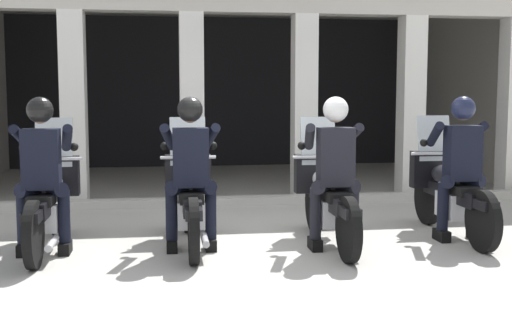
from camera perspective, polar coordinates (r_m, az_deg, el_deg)
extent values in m
plane|color=#A8A59E|center=(9.83, -2.21, -3.82)|extent=(80.00, 80.00, 0.00)
cube|color=black|center=(14.21, -3.07, 5.67)|extent=(9.50, 0.24, 3.22)
cube|color=#BCB7AD|center=(13.19, 18.54, 5.37)|extent=(0.30, 5.12, 3.22)
cube|color=silver|center=(9.68, -15.83, 4.09)|extent=(0.35, 0.36, 2.78)
cube|color=silver|center=(9.60, -5.71, 4.27)|extent=(0.35, 0.36, 2.78)
cube|color=silver|center=(9.82, 4.27, 4.31)|extent=(0.35, 0.36, 2.78)
cube|color=silver|center=(10.32, 13.55, 4.24)|extent=(0.35, 0.36, 2.78)
cube|color=#B7B5AD|center=(9.31, -0.25, -3.98)|extent=(9.10, 0.24, 0.12)
cylinder|color=black|center=(7.67, -17.14, -4.39)|extent=(0.09, 0.64, 0.64)
cylinder|color=black|center=(6.32, -19.12, -6.61)|extent=(0.09, 0.64, 0.64)
cube|color=black|center=(7.64, -17.18, -2.85)|extent=(0.14, 0.44, 0.08)
cube|color=silver|center=(6.94, -18.11, -5.07)|extent=(0.28, 0.44, 0.28)
cube|color=black|center=(6.96, -18.08, -3.94)|extent=(0.18, 1.24, 0.16)
ellipsoid|color=#B2B2B7|center=(7.15, -17.82, -2.22)|extent=(0.26, 0.48, 0.22)
cube|color=black|center=(6.78, -18.36, -3.61)|extent=(0.24, 0.52, 0.10)
cube|color=black|center=(6.35, -19.07, -4.94)|extent=(0.16, 0.48, 0.10)
cylinder|color=silver|center=(7.58, -17.26, -2.68)|extent=(0.05, 0.24, 0.53)
cube|color=black|center=(7.50, -17.37, -1.69)|extent=(0.52, 0.16, 0.44)
sphere|color=silver|center=(7.60, -17.25, -1.44)|extent=(0.18, 0.18, 0.18)
cube|color=silver|center=(7.44, -17.48, 1.16)|extent=(0.40, 0.14, 0.54)
cylinder|color=silver|center=(7.38, -17.54, -0.25)|extent=(0.62, 0.04, 0.04)
cylinder|color=silver|center=(6.62, -17.55, -7.28)|extent=(0.07, 0.55, 0.07)
cube|color=black|center=(6.71, -18.49, -0.26)|extent=(0.36, 0.22, 0.60)
cube|color=#591414|center=(6.82, -18.32, 0.01)|extent=(0.05, 0.02, 0.32)
sphere|color=tan|center=(6.70, -18.59, 3.63)|extent=(0.21, 0.21, 0.21)
sphere|color=black|center=(6.69, -18.60, 3.89)|extent=(0.26, 0.26, 0.26)
cylinder|color=black|center=(6.74, -17.21, -2.85)|extent=(0.26, 0.29, 0.17)
cylinder|color=black|center=(6.78, -16.63, -5.15)|extent=(0.12, 0.12, 0.53)
cube|color=black|center=(6.85, -16.54, -7.80)|extent=(0.11, 0.26, 0.12)
cylinder|color=black|center=(6.79, -19.54, -2.86)|extent=(0.26, 0.29, 0.17)
cylinder|color=black|center=(6.85, -19.96, -5.14)|extent=(0.12, 0.12, 0.53)
cube|color=black|center=(6.92, -19.85, -7.77)|extent=(0.11, 0.26, 0.12)
cylinder|color=black|center=(6.88, -16.40, 1.54)|extent=(0.19, 0.48, 0.31)
sphere|color=black|center=(7.09, -15.82, 0.78)|extent=(0.09, 0.09, 0.09)
cylinder|color=black|center=(6.96, -19.99, 1.47)|extent=(0.19, 0.48, 0.31)
sphere|color=black|center=(7.18, -19.93, 0.71)|extent=(0.09, 0.09, 0.09)
cylinder|color=black|center=(7.54, -6.04, -4.34)|extent=(0.09, 0.64, 0.64)
cylinder|color=black|center=(6.16, -5.56, -6.63)|extent=(0.09, 0.64, 0.64)
cube|color=black|center=(7.50, -6.06, -2.78)|extent=(0.14, 0.44, 0.08)
cube|color=silver|center=(6.79, -5.81, -5.04)|extent=(0.28, 0.44, 0.28)
cube|color=black|center=(6.82, -5.84, -3.88)|extent=(0.18, 1.24, 0.16)
ellipsoid|color=black|center=(7.01, -5.93, -2.13)|extent=(0.26, 0.48, 0.22)
cube|color=black|center=(6.63, -5.78, -3.55)|extent=(0.24, 0.52, 0.10)
cube|color=black|center=(6.19, -5.60, -4.91)|extent=(0.16, 0.48, 0.10)
cylinder|color=silver|center=(7.44, -6.05, -2.60)|extent=(0.05, 0.24, 0.53)
cube|color=black|center=(7.36, -6.04, -1.59)|extent=(0.52, 0.16, 0.44)
sphere|color=silver|center=(7.46, -6.07, -1.34)|extent=(0.18, 0.18, 0.18)
cube|color=silver|center=(7.30, -6.07, 1.31)|extent=(0.40, 0.14, 0.54)
cylinder|color=silver|center=(7.24, -6.03, -0.12)|extent=(0.62, 0.04, 0.04)
cylinder|color=silver|center=(6.49, -4.60, -7.28)|extent=(0.07, 0.55, 0.07)
cube|color=black|center=(6.55, -5.81, -0.13)|extent=(0.36, 0.22, 0.60)
cube|color=black|center=(6.67, -5.86, 0.15)|extent=(0.05, 0.02, 0.32)
sphere|color=#936B51|center=(6.54, -5.86, 3.86)|extent=(0.21, 0.21, 0.21)
sphere|color=black|center=(6.54, -5.86, 4.12)|extent=(0.26, 0.26, 0.26)
cylinder|color=black|center=(6.62, -4.58, -2.76)|extent=(0.26, 0.29, 0.17)
cylinder|color=black|center=(6.67, -4.05, -5.09)|extent=(0.12, 0.12, 0.53)
cube|color=black|center=(6.75, -4.03, -7.78)|extent=(0.11, 0.26, 0.12)
cylinder|color=black|center=(6.61, -7.01, -2.80)|extent=(0.26, 0.29, 0.17)
cylinder|color=black|center=(6.66, -7.50, -5.15)|extent=(0.12, 0.12, 0.53)
cube|color=black|center=(6.73, -7.46, -7.85)|extent=(0.11, 0.26, 0.12)
cylinder|color=black|center=(6.78, -4.05, 1.70)|extent=(0.19, 0.48, 0.31)
sphere|color=black|center=(7.00, -3.84, 0.93)|extent=(0.09, 0.09, 0.09)
cylinder|color=black|center=(6.76, -7.77, 1.65)|extent=(0.19, 0.48, 0.31)
sphere|color=black|center=(6.98, -8.10, 0.87)|extent=(0.09, 0.09, 0.09)
cylinder|color=black|center=(7.58, 5.22, -4.27)|extent=(0.09, 0.64, 0.64)
cylinder|color=black|center=(6.25, 8.19, -6.48)|extent=(0.09, 0.64, 0.64)
cube|color=black|center=(7.55, 5.23, -2.72)|extent=(0.14, 0.44, 0.08)
cube|color=silver|center=(6.86, 6.67, -4.94)|extent=(0.28, 0.44, 0.28)
cube|color=black|center=(6.88, 6.58, -3.80)|extent=(0.18, 1.24, 0.16)
ellipsoid|color=#B2B2B7|center=(7.06, 6.14, -2.07)|extent=(0.26, 0.48, 0.22)
cube|color=black|center=(6.70, 6.98, -3.46)|extent=(0.24, 0.52, 0.10)
cube|color=black|center=(6.27, 8.06, -4.79)|extent=(0.16, 0.48, 0.10)
cylinder|color=silver|center=(7.48, 5.34, -2.54)|extent=(0.05, 0.24, 0.53)
cube|color=black|center=(7.41, 5.46, -1.54)|extent=(0.52, 0.16, 0.44)
sphere|color=silver|center=(7.50, 5.28, -1.29)|extent=(0.18, 0.18, 0.18)
cube|color=silver|center=(7.35, 5.52, 1.34)|extent=(0.40, 0.14, 0.54)
cylinder|color=silver|center=(7.29, 5.66, -0.08)|extent=(0.62, 0.04, 0.04)
cylinder|color=silver|center=(6.60, 8.45, -7.11)|extent=(0.07, 0.55, 0.07)
cube|color=black|center=(6.63, 7.06, -0.08)|extent=(0.36, 0.22, 0.60)
cube|color=black|center=(6.74, 6.80, 0.20)|extent=(0.05, 0.02, 0.32)
sphere|color=tan|center=(6.61, 7.07, 3.87)|extent=(0.21, 0.21, 0.21)
sphere|color=silver|center=(6.61, 7.07, 4.13)|extent=(0.26, 0.26, 0.26)
cylinder|color=black|center=(6.72, 8.14, -2.67)|extent=(0.26, 0.29, 0.17)
cylinder|color=black|center=(6.78, 8.59, -4.95)|extent=(0.12, 0.12, 0.53)
cube|color=black|center=(6.86, 8.53, -7.60)|extent=(0.11, 0.26, 0.12)
cylinder|color=black|center=(6.65, 5.82, -2.73)|extent=(0.26, 0.29, 0.17)
cylinder|color=black|center=(6.68, 5.29, -5.08)|extent=(0.12, 0.12, 0.53)
cube|color=black|center=(6.76, 5.25, -7.77)|extent=(0.11, 0.26, 0.12)
cylinder|color=black|center=(6.89, 8.35, 1.72)|extent=(0.19, 0.48, 0.31)
sphere|color=black|center=(7.11, 8.17, 0.96)|extent=(0.09, 0.09, 0.09)
cylinder|color=black|center=(6.78, 4.78, 1.69)|extent=(0.19, 0.48, 0.31)
sphere|color=black|center=(6.98, 4.07, 0.91)|extent=(0.09, 0.09, 0.09)
cylinder|color=black|center=(8.22, 14.95, -3.66)|extent=(0.09, 0.64, 0.64)
cylinder|color=black|center=(6.98, 19.47, -5.47)|extent=(0.09, 0.64, 0.64)
cube|color=black|center=(8.19, 14.99, -2.22)|extent=(0.14, 0.44, 0.08)
cube|color=silver|center=(7.54, 17.19, -4.18)|extent=(0.28, 0.44, 0.28)
cube|color=black|center=(7.56, 17.06, -3.15)|extent=(0.18, 1.24, 0.16)
ellipsoid|color=black|center=(7.74, 16.41, -1.59)|extent=(0.26, 0.48, 0.22)
cube|color=black|center=(7.39, 17.67, -2.82)|extent=(0.24, 0.52, 0.10)
cube|color=black|center=(7.00, 19.29, -3.96)|extent=(0.16, 0.48, 0.10)
cylinder|color=silver|center=(8.13, 15.16, -2.05)|extent=(0.05, 0.24, 0.53)
cube|color=black|center=(8.06, 15.35, -1.12)|extent=(0.52, 0.16, 0.44)
sphere|color=silver|center=(8.15, 15.08, -0.90)|extent=(0.18, 0.18, 0.18)
cube|color=silver|center=(8.01, 15.48, 1.52)|extent=(0.40, 0.14, 0.54)
cylinder|color=silver|center=(7.95, 15.68, 0.22)|extent=(0.62, 0.04, 0.04)
cylinder|color=silver|center=(7.32, 19.18, -6.09)|extent=(0.07, 0.55, 0.07)
cube|color=black|center=(7.33, 17.84, 0.25)|extent=(0.36, 0.22, 0.60)
cube|color=#14193F|center=(7.43, 17.44, 0.49)|extent=(0.05, 0.02, 0.32)
sphere|color=#936B51|center=(7.32, 17.88, 3.81)|extent=(0.21, 0.21, 0.21)
sphere|color=#191E38|center=(7.32, 17.89, 4.05)|extent=(0.26, 0.26, 0.26)
cylinder|color=black|center=(7.44, 18.66, -2.10)|extent=(0.26, 0.29, 0.17)
cylinder|color=black|center=(7.51, 19.01, -4.16)|extent=(0.12, 0.12, 0.53)
cube|color=black|center=(7.58, 18.89, -6.57)|extent=(0.11, 0.26, 0.12)
cylinder|color=black|center=(7.32, 16.71, -2.16)|extent=(0.26, 0.29, 0.17)
cylinder|color=black|center=(7.34, 16.22, -4.31)|extent=(0.12, 0.12, 0.53)
cube|color=black|center=(7.41, 16.11, -6.77)|extent=(0.11, 0.26, 0.12)
cylinder|color=black|center=(7.61, 18.61, 1.86)|extent=(0.19, 0.48, 0.31)
sphere|color=black|center=(7.83, 18.16, 1.17)|extent=(0.09, 0.09, 0.09)
cylinder|color=black|center=(7.43, 15.58, 1.86)|extent=(0.19, 0.48, 0.31)
sphere|color=black|center=(7.61, 14.65, 1.14)|extent=(0.09, 0.09, 0.09)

